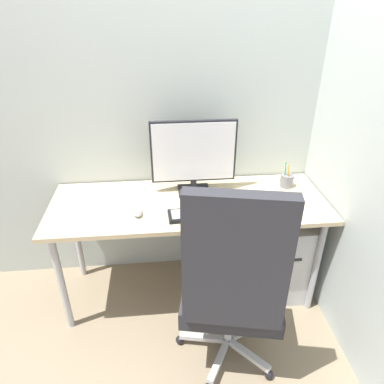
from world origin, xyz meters
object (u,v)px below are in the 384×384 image
object	(u,v)px
office_chair	(233,284)
monitor	(194,154)
keyboard	(207,213)
notebook	(288,203)
filing_cabinet	(271,252)
pen_holder	(287,180)
mouse	(137,212)

from	to	relation	value
office_chair	monitor	bearing A→B (deg)	99.22
keyboard	notebook	world-z (taller)	keyboard
office_chair	monitor	xyz separation A→B (m)	(-0.12, 0.73, 0.38)
office_chair	filing_cabinet	bearing A→B (deg)	55.69
filing_cabinet	keyboard	xyz separation A→B (m)	(-0.48, -0.17, 0.45)
pen_holder	notebook	distance (m)	0.23
mouse	filing_cabinet	bearing A→B (deg)	0.24
office_chair	mouse	xyz separation A→B (m)	(-0.47, 0.47, 0.14)
mouse	notebook	bearing A→B (deg)	-5.82
keyboard	office_chair	bearing A→B (deg)	-80.46
office_chair	keyboard	size ratio (longest dim) A/B	2.65
monitor	keyboard	world-z (taller)	monitor
filing_cabinet	notebook	size ratio (longest dim) A/B	3.85
office_chair	monitor	size ratio (longest dim) A/B	2.26
keyboard	mouse	bearing A→B (deg)	173.71
pen_holder	mouse	bearing A→B (deg)	-165.22
filing_cabinet	mouse	distance (m)	0.99
office_chair	filing_cabinet	size ratio (longest dim) A/B	2.03
office_chair	filing_cabinet	xyz separation A→B (m)	(0.41, 0.60, -0.31)
office_chair	pen_holder	xyz separation A→B (m)	(0.49, 0.73, 0.17)
monitor	mouse	xyz separation A→B (m)	(-0.35, -0.26, -0.23)
notebook	monitor	bearing A→B (deg)	169.54
pen_holder	monitor	bearing A→B (deg)	179.83
monitor	pen_holder	size ratio (longest dim) A/B	3.04
monitor	pen_holder	distance (m)	0.65
pen_holder	notebook	world-z (taller)	pen_holder
keyboard	pen_holder	distance (m)	0.64
filing_cabinet	mouse	bearing A→B (deg)	-171.99
monitor	keyboard	bearing A→B (deg)	-81.24
mouse	notebook	world-z (taller)	mouse
monitor	filing_cabinet	bearing A→B (deg)	-14.16
monitor	notebook	bearing A→B (deg)	-22.16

